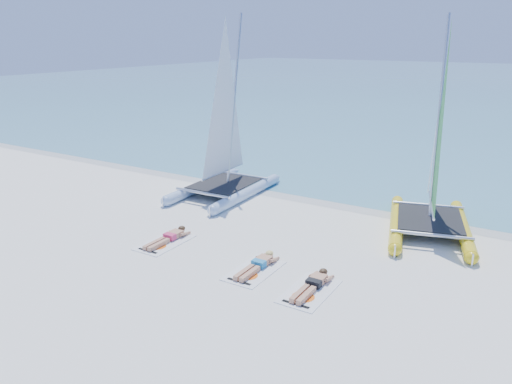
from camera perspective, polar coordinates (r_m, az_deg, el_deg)
ground at (r=14.46m, az=0.76°, el=-7.16°), size 140.00×140.00×0.00m
sea at (r=74.88m, az=26.64°, el=10.97°), size 140.00×115.00×0.01m
wet_sand_strip at (r=19.08m, az=9.20°, el=-1.20°), size 140.00×1.40×0.01m
catamaran_blue at (r=19.47m, az=-3.58°, el=5.82°), size 2.64×5.28×7.10m
catamaran_yellow at (r=16.93m, az=19.76°, el=3.30°), size 3.69×5.60×6.94m
towel_a at (r=15.49m, az=-10.37°, el=-5.70°), size 1.00×1.85×0.02m
sunbather_a at (r=15.58m, az=-9.93°, el=-5.10°), size 0.37×1.73×0.26m
towel_b at (r=13.51m, az=-0.19°, el=-8.98°), size 1.00×1.85×0.02m
sunbather_b at (r=13.61m, az=0.23°, el=-8.26°), size 0.37×1.73×0.26m
towel_c at (r=12.58m, az=6.13°, el=-11.21°), size 1.00×1.85×0.02m
sunbather_c at (r=12.68m, az=6.52°, el=-10.41°), size 0.37×1.73×0.26m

